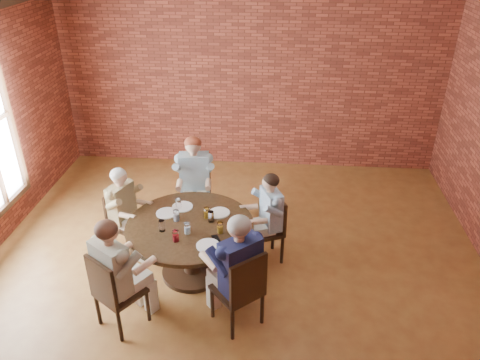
# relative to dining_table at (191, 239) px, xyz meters

# --- Properties ---
(floor) EXTENTS (7.00, 7.00, 0.00)m
(floor) POSITION_rel_dining_table_xyz_m (0.50, -0.31, -0.53)
(floor) COLOR olive
(floor) RESTS_ON ground
(wall_back) EXTENTS (7.00, 0.00, 7.00)m
(wall_back) POSITION_rel_dining_table_xyz_m (0.50, 3.19, 1.17)
(wall_back) COLOR brown
(wall_back) RESTS_ON ground
(dining_table) EXTENTS (1.54, 1.54, 0.75)m
(dining_table) POSITION_rel_dining_table_xyz_m (0.00, 0.00, 0.00)
(dining_table) COLOR black
(dining_table) RESTS_ON floor
(chair_a) EXTENTS (0.50, 0.50, 0.89)m
(chair_a) POSITION_rel_dining_table_xyz_m (0.98, 0.42, -0.04)
(chair_a) COLOR black
(chair_a) RESTS_ON floor
(diner_a) EXTENTS (0.73, 0.67, 1.25)m
(diner_a) POSITION_rel_dining_table_xyz_m (0.91, 0.39, 0.09)
(diner_a) COLOR teal
(diner_a) RESTS_ON floor
(chair_b) EXTENTS (0.49, 0.49, 0.95)m
(chair_b) POSITION_rel_dining_table_xyz_m (-0.15, 1.22, -0.01)
(chair_b) COLOR black
(chair_b) RESTS_ON floor
(diner_b) EXTENTS (0.62, 0.73, 1.36)m
(diner_b) POSITION_rel_dining_table_xyz_m (-0.14, 1.13, 0.15)
(diner_b) COLOR #7D939F
(diner_b) RESTS_ON floor
(chair_c) EXTENTS (0.50, 0.50, 0.89)m
(chair_c) POSITION_rel_dining_table_xyz_m (-0.98, 0.40, -0.04)
(chair_c) COLOR black
(chair_c) RESTS_ON floor
(diner_c) EXTENTS (0.72, 0.66, 1.25)m
(diner_c) POSITION_rel_dining_table_xyz_m (-0.91, 0.37, 0.09)
(diner_c) COLOR brown
(diner_c) RESTS_ON floor
(chair_d) EXTENTS (0.61, 0.61, 0.95)m
(chair_d) POSITION_rel_dining_table_xyz_m (-0.66, -0.95, -0.01)
(chair_d) COLOR black
(chair_d) RESTS_ON floor
(diner_d) EXTENTS (0.83, 0.86, 1.36)m
(diner_d) POSITION_rel_dining_table_xyz_m (-0.61, -0.88, 0.15)
(diner_d) COLOR #BCA094
(diner_d) RESTS_ON floor
(chair_e) EXTENTS (0.64, 0.64, 0.97)m
(chair_e) POSITION_rel_dining_table_xyz_m (0.69, -0.81, -0.01)
(chair_e) COLOR black
(chair_e) RESTS_ON floor
(diner_e) EXTENTS (0.88, 0.89, 1.39)m
(diner_e) POSITION_rel_dining_table_xyz_m (0.63, -0.74, 0.17)
(diner_e) COLOR #171A41
(diner_e) RESTS_ON floor
(plate_a) EXTENTS (0.26, 0.26, 0.01)m
(plate_a) POSITION_rel_dining_table_xyz_m (0.32, 0.26, 0.23)
(plate_a) COLOR white
(plate_a) RESTS_ON dining_table
(plate_b) EXTENTS (0.26, 0.26, 0.01)m
(plate_b) POSITION_rel_dining_table_xyz_m (-0.16, 0.37, 0.23)
(plate_b) COLOR white
(plate_b) RESTS_ON dining_table
(plate_c) EXTENTS (0.26, 0.26, 0.01)m
(plate_c) POSITION_rel_dining_table_xyz_m (-0.33, 0.20, 0.23)
(plate_c) COLOR white
(plate_c) RESTS_ON dining_table
(plate_d) EXTENTS (0.26, 0.26, 0.01)m
(plate_d) POSITION_rel_dining_table_xyz_m (0.28, -0.41, 0.23)
(plate_d) COLOR white
(plate_d) RESTS_ON dining_table
(glass_a) EXTENTS (0.07, 0.07, 0.14)m
(glass_a) POSITION_rel_dining_table_xyz_m (0.25, 0.08, 0.29)
(glass_a) COLOR white
(glass_a) RESTS_ON dining_table
(glass_b) EXTENTS (0.07, 0.07, 0.14)m
(glass_b) POSITION_rel_dining_table_xyz_m (0.18, 0.15, 0.29)
(glass_b) COLOR white
(glass_b) RESTS_ON dining_table
(glass_c) EXTENTS (0.07, 0.07, 0.14)m
(glass_c) POSITION_rel_dining_table_xyz_m (-0.20, 0.33, 0.29)
(glass_c) COLOR white
(glass_c) RESTS_ON dining_table
(glass_d) EXTENTS (0.07, 0.07, 0.14)m
(glass_d) POSITION_rel_dining_table_xyz_m (-0.17, 0.06, 0.29)
(glass_d) COLOR white
(glass_d) RESTS_ON dining_table
(glass_e) EXTENTS (0.07, 0.07, 0.14)m
(glass_e) POSITION_rel_dining_table_xyz_m (-0.30, -0.16, 0.29)
(glass_e) COLOR white
(glass_e) RESTS_ON dining_table
(glass_f) EXTENTS (0.07, 0.07, 0.14)m
(glass_f) POSITION_rel_dining_table_xyz_m (-0.09, -0.35, 0.29)
(glass_f) COLOR white
(glass_f) RESTS_ON dining_table
(glass_g) EXTENTS (0.07, 0.07, 0.14)m
(glass_g) POSITION_rel_dining_table_xyz_m (0.01, -0.19, 0.29)
(glass_g) COLOR white
(glass_g) RESTS_ON dining_table
(glass_h) EXTENTS (0.07, 0.07, 0.14)m
(glass_h) POSITION_rel_dining_table_xyz_m (0.38, -0.14, 0.29)
(glass_h) COLOR white
(glass_h) RESTS_ON dining_table
(smartphone) EXTENTS (0.12, 0.16, 0.01)m
(smartphone) POSITION_rel_dining_table_xyz_m (0.35, -0.27, 0.23)
(smartphone) COLOR black
(smartphone) RESTS_ON dining_table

